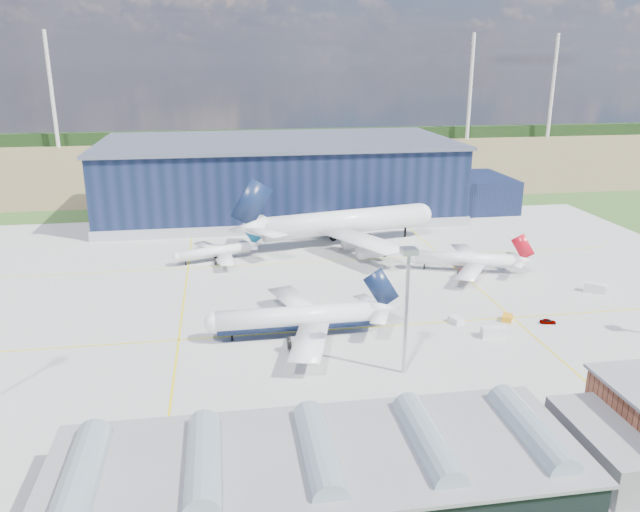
{
  "coord_description": "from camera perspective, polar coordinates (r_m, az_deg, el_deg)",
  "views": [
    {
      "loc": [
        -20.32,
        -125.12,
        52.81
      ],
      "look_at": [
        1.38,
        9.42,
        9.79
      ],
      "focal_mm": 35.0,
      "sensor_mm": 36.0,
      "label": 1
    }
  ],
  "objects": [
    {
      "name": "farmland",
      "position": [
        349.73,
        -5.79,
        8.75
      ],
      "size": [
        600.0,
        220.0,
        0.01
      ],
      "primitive_type": "cube",
      "color": "olive",
      "rests_on": "ground"
    },
    {
      "name": "gse_cart_b",
      "position": [
        196.88,
        0.54,
        2.16
      ],
      "size": [
        3.63,
        3.13,
        1.33
      ],
      "primitive_type": "cube",
      "rotation": [
        0.0,
        0.0,
        1.14
      ],
      "color": "silver",
      "rests_on": "ground"
    },
    {
      "name": "gse_van_a",
      "position": [
        129.52,
        15.6,
        -6.71
      ],
      "size": [
        5.08,
        2.57,
        2.14
      ],
      "primitive_type": "cube",
      "rotation": [
        0.0,
        0.0,
        1.48
      ],
      "color": "silver",
      "rests_on": "ground"
    },
    {
      "name": "airliner_regional",
      "position": [
        172.14,
        -9.65,
        0.87
      ],
      "size": [
        32.67,
        32.32,
        8.46
      ],
      "primitive_type": null,
      "rotation": [
        0.0,
        0.0,
        3.47
      ],
      "color": "white",
      "rests_on": "ground"
    },
    {
      "name": "treeline",
      "position": [
        428.4,
        -6.5,
        10.87
      ],
      "size": [
        600.0,
        8.0,
        8.0
      ],
      "primitive_type": "cube",
      "color": "black",
      "rests_on": "ground"
    },
    {
      "name": "light_mast_center",
      "position": [
        106.61,
        7.98,
        -3.18
      ],
      "size": [
        2.6,
        2.6,
        23.0
      ],
      "color": "#B4B6BB",
      "rests_on": "ground"
    },
    {
      "name": "apron",
      "position": [
        146.49,
        -0.57,
        -3.6
      ],
      "size": [
        220.0,
        160.0,
        0.08
      ],
      "color": "gray",
      "rests_on": "ground"
    },
    {
      "name": "gse_van_b",
      "position": [
        161.66,
        23.87,
        -2.68
      ],
      "size": [
        5.3,
        4.87,
        2.27
      ],
      "primitive_type": "cube",
      "rotation": [
        0.0,
        0.0,
        0.9
      ],
      "color": "silver",
      "rests_on": "ground"
    },
    {
      "name": "glass_concourse",
      "position": [
        82.75,
        2.43,
        -18.92
      ],
      "size": [
        78.0,
        23.0,
        8.6
      ],
      "color": "black",
      "rests_on": "ground"
    },
    {
      "name": "car_a",
      "position": [
        139.37,
        20.13,
        -5.63
      ],
      "size": [
        3.48,
        2.06,
        1.11
      ],
      "primitive_type": "imported",
      "rotation": [
        0.0,
        0.0,
        1.33
      ],
      "color": "#99999E",
      "rests_on": "ground"
    },
    {
      "name": "gse_tug_a",
      "position": [
        99.43,
        10.42,
        -14.32
      ],
      "size": [
        4.03,
        4.72,
        1.68
      ],
      "primitive_type": "cube",
      "rotation": [
        0.0,
        0.0,
        0.47
      ],
      "color": "orange",
      "rests_on": "ground"
    },
    {
      "name": "gse_tug_b",
      "position": [
        138.17,
        16.74,
        -5.45
      ],
      "size": [
        3.25,
        3.58,
        1.29
      ],
      "primitive_type": "cube",
      "rotation": [
        0.0,
        0.0,
        -0.55
      ],
      "color": "orange",
      "rests_on": "ground"
    },
    {
      "name": "gse_cart_a",
      "position": [
        134.33,
        12.34,
        -5.75
      ],
      "size": [
        2.87,
        3.54,
        1.33
      ],
      "primitive_type": "cube",
      "rotation": [
        0.0,
        0.0,
        0.31
      ],
      "color": "silver",
      "rests_on": "ground"
    },
    {
      "name": "airliner_widebody",
      "position": [
        184.26,
        2.36,
        4.25
      ],
      "size": [
        76.72,
        75.64,
        21.12
      ],
      "primitive_type": null,
      "rotation": [
        0.0,
        0.0,
        0.21
      ],
      "color": "white",
      "rests_on": "ground"
    },
    {
      "name": "hangar",
      "position": [
        224.95,
        -3.13,
        6.94
      ],
      "size": [
        145.0,
        62.0,
        26.1
      ],
      "color": "black",
      "rests_on": "ground"
    },
    {
      "name": "airliner_red",
      "position": [
        165.07,
        13.11,
        0.32
      ],
      "size": [
        40.94,
        40.49,
        10.59
      ],
      "primitive_type": null,
      "rotation": [
        0.0,
        0.0,
        2.81
      ],
      "color": "white",
      "rests_on": "ground"
    },
    {
      "name": "ground",
      "position": [
        137.33,
        0.06,
        -5.1
      ],
      "size": [
        600.0,
        600.0,
        0.0
      ],
      "primitive_type": "plane",
      "color": "#34541F",
      "rests_on": "ground"
    },
    {
      "name": "airliner_navy",
      "position": [
        122.95,
        -2.33,
        -4.62
      ],
      "size": [
        40.36,
        39.5,
        13.0
      ],
      "primitive_type": null,
      "rotation": [
        0.0,
        0.0,
        3.15
      ],
      "color": "white",
      "rests_on": "ground"
    },
    {
      "name": "car_b",
      "position": [
        97.17,
        -2.02,
        -15.01
      ],
      "size": [
        3.65,
        1.84,
        1.15
      ],
      "primitive_type": "imported",
      "rotation": [
        0.0,
        0.0,
        1.76
      ],
      "color": "#99999E",
      "rests_on": "ground"
    }
  ]
}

